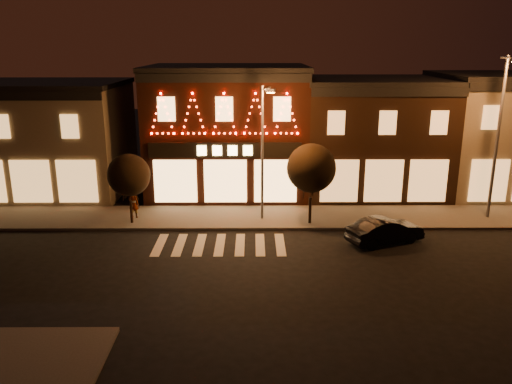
{
  "coord_description": "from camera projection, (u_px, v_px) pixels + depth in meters",
  "views": [
    {
      "loc": [
        1.65,
        -19.94,
        9.6
      ],
      "look_at": [
        1.8,
        4.0,
        2.73
      ],
      "focal_mm": 36.22,
      "sensor_mm": 36.0,
      "label": 1
    }
  ],
  "objects": [
    {
      "name": "sidewalk_far",
      "position": [
        259.0,
        217.0,
        29.48
      ],
      "size": [
        44.0,
        4.0,
        0.15
      ],
      "primitive_type": "cube",
      "color": "#47423D",
      "rests_on": "ground"
    },
    {
      "name": "dark_sedan",
      "position": [
        385.0,
        231.0,
        25.71
      ],
      "size": [
        4.16,
        2.79,
        1.3
      ],
      "primitive_type": "imported",
      "rotation": [
        0.0,
        0.0,
        1.97
      ],
      "color": "black",
      "rests_on": "ground"
    },
    {
      "name": "tree_left",
      "position": [
        129.0,
        175.0,
        27.66
      ],
      "size": [
        2.3,
        2.3,
        3.84
      ],
      "rotation": [
        0.0,
        0.0,
        0.2
      ],
      "color": "black",
      "rests_on": "sidewalk_far"
    },
    {
      "name": "tree_right",
      "position": [
        311.0,
        168.0,
        27.51
      ],
      "size": [
        2.63,
        2.63,
        4.4
      ],
      "rotation": [
        0.0,
        0.0,
        0.15
      ],
      "color": "black",
      "rests_on": "sidewalk_far"
    },
    {
      "name": "building_right_a",
      "position": [
        371.0,
        135.0,
        34.27
      ],
      "size": [
        9.2,
        8.28,
        7.5
      ],
      "color": "black",
      "rests_on": "ground"
    },
    {
      "name": "building_left",
      "position": [
        32.0,
        137.0,
        34.16
      ],
      "size": [
        12.2,
        8.28,
        7.3
      ],
      "color": "#6F664E",
      "rests_on": "ground"
    },
    {
      "name": "building_pulp",
      "position": [
        228.0,
        130.0,
        34.09
      ],
      "size": [
        10.2,
        8.34,
        8.3
      ],
      "color": "#33130B",
      "rests_on": "ground"
    },
    {
      "name": "building_right_b",
      "position": [
        506.0,
        133.0,
        34.28
      ],
      "size": [
        9.2,
        8.28,
        7.8
      ],
      "color": "#6F664E",
      "rests_on": "ground"
    },
    {
      "name": "pedestrian",
      "position": [
        134.0,
        204.0,
        29.01
      ],
      "size": [
        0.65,
        0.5,
        1.59
      ],
      "primitive_type": "imported",
      "rotation": [
        0.0,
        0.0,
        2.92
      ],
      "color": "gray",
      "rests_on": "sidewalk_far"
    },
    {
      "name": "streetlamp_right",
      "position": [
        500.0,
        126.0,
        27.64
      ],
      "size": [
        0.76,
        2.04,
        8.9
      ],
      "rotation": [
        0.0,
        0.0,
        0.21
      ],
      "color": "#59595E",
      "rests_on": "sidewalk_far"
    },
    {
      "name": "ground",
      "position": [
        214.0,
        280.0,
        21.8
      ],
      "size": [
        120.0,
        120.0,
        0.0
      ],
      "primitive_type": "plane",
      "color": "black",
      "rests_on": "ground"
    },
    {
      "name": "streetlamp_mid",
      "position": [
        263.0,
        143.0,
        27.71
      ],
      "size": [
        0.71,
        1.68,
        7.36
      ],
      "rotation": [
        0.0,
        0.0,
        -0.26
      ],
      "color": "#59595E",
      "rests_on": "sidewalk_far"
    }
  ]
}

